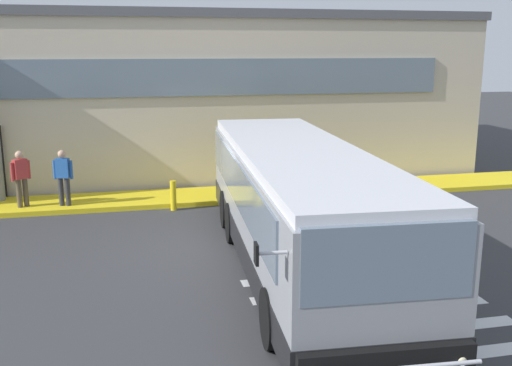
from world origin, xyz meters
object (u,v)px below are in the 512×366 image
passenger_near_column (20,175)px  passenger_by_doorway (63,175)px  safety_bollard_yellow (173,196)px  bus_main_foreground (298,210)px

passenger_near_column → passenger_by_doorway: size_ratio=1.00×
safety_bollard_yellow → bus_main_foreground: bearing=-67.6°
passenger_near_column → safety_bollard_yellow: (4.37, -0.86, -0.66)m
passenger_near_column → passenger_by_doorway: (1.21, -0.15, -0.03)m
passenger_near_column → safety_bollard_yellow: passenger_near_column is taller
bus_main_foreground → passenger_by_doorway: bearing=131.4°
bus_main_foreground → passenger_near_column: size_ratio=6.58×
bus_main_foreground → safety_bollard_yellow: bearing=112.4°
bus_main_foreground → passenger_by_doorway: (-5.38, 6.11, -0.25)m
bus_main_foreground → passenger_near_column: bus_main_foreground is taller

